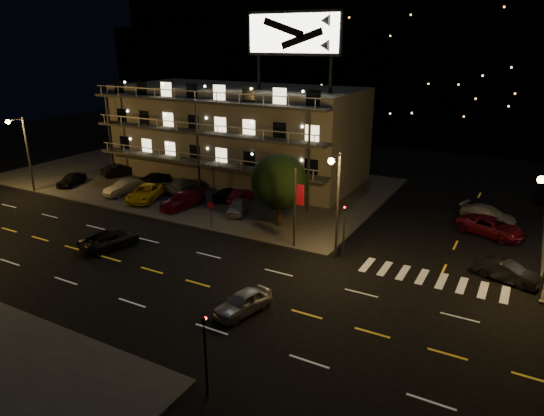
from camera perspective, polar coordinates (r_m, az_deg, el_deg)
The scene contains 26 objects.
ground at distance 34.18m, azimuth -11.44°, elevation -7.93°, with size 140.00×140.00×0.00m, color black.
curb_nw at distance 56.96m, azimuth -9.45°, elevation 3.30°, with size 44.00×24.00×0.15m, color #373634.
motel at distance 56.56m, azimuth -4.01°, elevation 8.88°, with size 28.00×13.80×18.10m.
hill_backdrop at distance 95.41m, azimuth 13.42°, elevation 16.32°, with size 120.00×25.00×24.00m.
streetlight_nw at distance 56.54m, azimuth -27.18°, elevation 6.43°, with size 0.44×1.92×8.00m.
streetlight_nc at distance 34.57m, azimuth 7.58°, elevation 1.50°, with size 0.44×1.92×8.00m.
signal_nw at distance 35.69m, azimuth 8.49°, elevation -2.05°, with size 0.20×0.27×4.60m.
signal_sw at distance 22.27m, azimuth -7.86°, elevation -16.00°, with size 0.20×0.27×4.60m.
banner_north at distance 36.74m, azimuth 2.79°, elevation 0.19°, with size 0.83×0.16×6.40m.
stop_sign at distance 41.41m, azimuth -7.23°, elevation -0.24°, with size 0.91×0.11×2.61m.
tree at distance 40.98m, azimuth 0.78°, elevation 2.88°, with size 4.98×4.79×6.27m.
lot_car_0 at distance 58.08m, azimuth -22.53°, elevation 3.16°, with size 1.60×3.97×1.35m, color black.
lot_car_1 at distance 52.70m, azimuth -16.98°, elevation 2.33°, with size 1.53×4.39×1.45m, color #949599.
lot_car_2 at distance 50.21m, azimuth -14.63°, elevation 1.77°, with size 2.50×5.43×1.51m, color gold.
lot_car_3 at distance 47.22m, azimuth -10.48°, elevation 0.94°, with size 2.02×4.96×1.44m, color #5E0D1B.
lot_car_4 at distance 44.85m, azimuth -4.09°, elevation 0.14°, with size 1.52×3.77×1.28m, color #949599.
lot_car_5 at distance 60.24m, azimuth -17.47°, elevation 4.30°, with size 1.50×4.29×1.41m, color black.
lot_car_6 at distance 55.75m, azimuth -13.41°, elevation 3.45°, with size 2.11×4.57×1.27m, color black.
lot_car_7 at distance 52.32m, azimuth -10.16°, elevation 2.73°, with size 1.96×4.83×1.40m, color #949599.
lot_car_8 at distance 48.84m, azimuth -4.93°, elevation 1.71°, with size 1.51×3.74×1.28m, color black.
lot_car_9 at distance 48.26m, azimuth -3.60°, elevation 1.50°, with size 1.30×3.74×1.23m, color #5E0D1B.
side_car_0 at distance 36.28m, azimuth 25.92°, elevation -6.74°, with size 1.45×4.15×1.37m, color black.
side_car_1 at distance 44.00m, azimuth 24.39°, elevation -2.02°, with size 2.48×5.39×1.50m, color #5E0D1B.
side_car_2 at distance 47.30m, azimuth 24.08°, elevation -0.64°, with size 1.95×4.78×1.39m, color #949599.
road_car_east at distance 29.22m, azimuth -3.46°, elevation -11.01°, with size 1.57×3.91×1.33m, color #949599.
road_car_west at distance 39.90m, azimuth -18.50°, elevation -3.50°, with size 2.18×4.73×1.31m, color black.
Camera 1 is at (20.26, -22.89, 15.29)m, focal length 32.00 mm.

